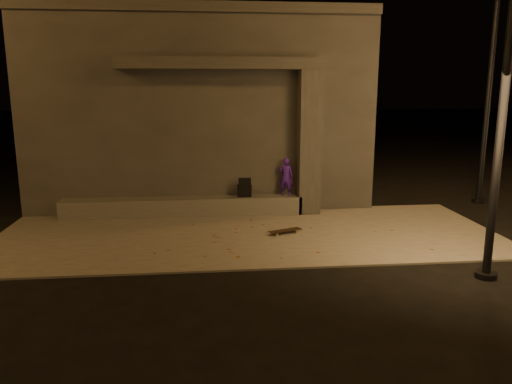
{
  "coord_description": "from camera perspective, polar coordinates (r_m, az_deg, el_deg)",
  "views": [
    {
      "loc": [
        -0.93,
        -8.6,
        3.26
      ],
      "look_at": [
        0.17,
        2.0,
        0.98
      ],
      "focal_mm": 35.0,
      "sensor_mm": 36.0,
      "label": 1
    }
  ],
  "objects": [
    {
      "name": "canopy",
      "position": [
        12.41,
        -4.08,
        14.47
      ],
      "size": [
        5.0,
        0.7,
        0.28
      ],
      "primitive_type": "cube",
      "color": "#373432",
      "rests_on": "column"
    },
    {
      "name": "ground",
      "position": [
        9.24,
        0.21,
        -8.55
      ],
      "size": [
        120.0,
        120.0,
        0.0
      ],
      "primitive_type": "plane",
      "color": "black",
      "rests_on": "ground"
    },
    {
      "name": "skateboard",
      "position": [
        11.08,
        3.37,
        -4.44
      ],
      "size": [
        0.78,
        0.47,
        0.08
      ],
      "rotation": [
        0.0,
        0.0,
        0.39
      ],
      "color": "black",
      "rests_on": "sidewalk"
    },
    {
      "name": "column",
      "position": [
        12.7,
        6.07,
        5.61
      ],
      "size": [
        0.55,
        0.55,
        3.6
      ],
      "primitive_type": "cube",
      "color": "#373432",
      "rests_on": "sidewalk"
    },
    {
      "name": "ledge",
      "position": [
        12.72,
        -8.35,
        -1.65
      ],
      "size": [
        6.0,
        0.55,
        0.45
      ],
      "primitive_type": "cube",
      "color": "#54524C",
      "rests_on": "sidewalk"
    },
    {
      "name": "backpack",
      "position": [
        12.65,
        -1.33,
        0.25
      ],
      "size": [
        0.36,
        0.24,
        0.5
      ],
      "rotation": [
        0.0,
        0.0,
        -0.03
      ],
      "color": "black",
      "rests_on": "ledge"
    },
    {
      "name": "street_lamp_2",
      "position": [
        15.2,
        25.51,
        15.2
      ],
      "size": [
        0.36,
        0.36,
        7.77
      ],
      "color": "black",
      "rests_on": "ground"
    },
    {
      "name": "skateboarder",
      "position": [
        12.72,
        3.44,
        1.75
      ],
      "size": [
        0.41,
        0.33,
        0.98
      ],
      "primitive_type": "imported",
      "rotation": [
        0.0,
        0.0,
        2.83
      ],
      "color": "#39168F",
      "rests_on": "ledge"
    },
    {
      "name": "sidewalk",
      "position": [
        11.12,
        -0.89,
        -4.84
      ],
      "size": [
        11.0,
        4.4,
        0.04
      ],
      "primitive_type": "cube",
      "color": "#69625C",
      "rests_on": "ground"
    },
    {
      "name": "street_lamp_0",
      "position": [
        9.08,
        27.13,
        16.27
      ],
      "size": [
        0.36,
        0.36,
        7.27
      ],
      "color": "black",
      "rests_on": "ground"
    },
    {
      "name": "building",
      "position": [
        15.1,
        -6.29,
        9.55
      ],
      "size": [
        9.0,
        5.1,
        5.22
      ],
      "color": "#373432",
      "rests_on": "ground"
    }
  ]
}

